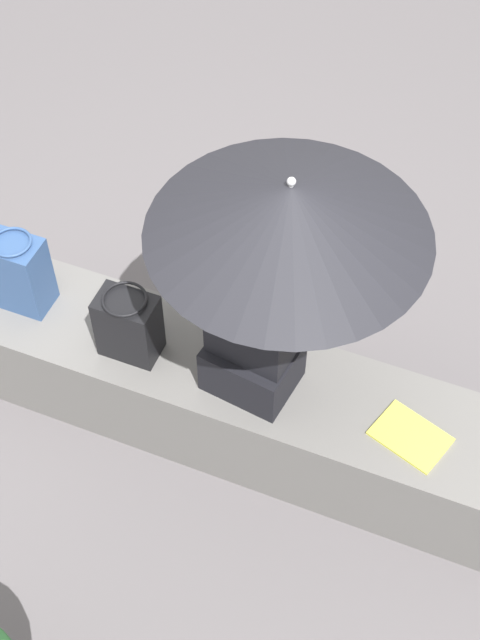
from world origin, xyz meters
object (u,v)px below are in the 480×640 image
(parasol, at_px, (290,210))
(handbag_black, at_px, (20,273))
(tote_bag_canvas, at_px, (129,325))
(magazine, at_px, (411,436))
(person_seated, at_px, (253,321))

(parasol, xyz_separation_m, handbag_black, (-1.15, -0.04, -0.75))
(parasol, relative_size, handbag_black, 2.87)
(tote_bag_canvas, distance_m, magazine, 1.20)
(parasol, bearing_deg, handbag_black, -178.15)
(handbag_black, bearing_deg, person_seated, -1.60)
(person_seated, distance_m, tote_bag_canvas, 0.57)
(person_seated, height_order, handbag_black, person_seated)
(parasol, distance_m, magazine, 1.09)
(person_seated, xyz_separation_m, handbag_black, (-1.06, 0.03, -0.21))
(parasol, bearing_deg, tote_bag_canvas, -170.48)
(handbag_black, height_order, tote_bag_canvas, handbag_black)
(person_seated, height_order, tote_bag_canvas, person_seated)
(person_seated, bearing_deg, handbag_black, 178.40)
(person_seated, bearing_deg, magazine, -1.70)
(person_seated, height_order, parasol, parasol)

